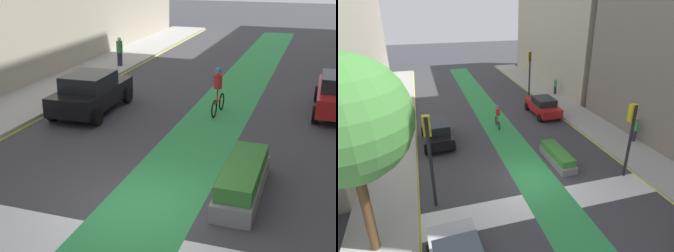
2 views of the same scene
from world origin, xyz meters
TOP-DOWN VIEW (x-y plane):
  - ground_plane at (0.00, 0.00)m, footprint 120.00×120.00m
  - bike_lane_paint at (0.30, 0.00)m, footprint 2.40×60.00m
  - crosswalk_band at (0.00, -2.00)m, footprint 12.00×1.80m
  - sidewalk_left at (-7.50, 0.00)m, footprint 3.00×60.00m
  - curb_stripe_left at (-6.00, 0.00)m, footprint 0.16×60.00m
  - sidewalk_right at (7.50, 0.00)m, footprint 3.00×60.00m
  - curb_stripe_right at (6.00, 0.00)m, footprint 0.16×60.00m
  - traffic_signal_near_right at (5.27, -0.98)m, footprint 0.35×0.52m
  - traffic_signal_near_left at (-5.18, -0.49)m, footprint 0.35×0.52m
  - traffic_signal_far_right at (5.62, 14.80)m, footprint 0.35×0.52m
  - car_black_left_far at (-4.51, 6.22)m, footprint 2.12×4.25m
  - car_red_right_far at (4.74, 9.10)m, footprint 2.04×4.21m
  - cyclist_in_lane at (0.22, 7.54)m, footprint 0.32×1.73m
  - pedestrian_sidewalk_right_a at (8.30, 14.00)m, footprint 0.34×0.34m
  - pedestrian_sidewalk_left_a at (-6.70, 13.70)m, footprint 0.34×0.34m
  - pedestrian_sidewalk_right_b at (8.59, 2.19)m, footprint 0.34×0.34m
  - street_tree_near at (-7.65, -2.75)m, footprint 4.33×4.33m
  - median_planter at (2.30, 1.35)m, footprint 0.97×3.30m

SIDE VIEW (x-z plane):
  - ground_plane at x=0.00m, z-range 0.00..0.00m
  - crosswalk_band at x=0.00m, z-range 0.00..0.01m
  - bike_lane_paint at x=0.30m, z-range 0.00..0.01m
  - curb_stripe_left at x=-6.00m, z-range 0.00..0.01m
  - curb_stripe_right at x=6.00m, z-range 0.00..0.01m
  - sidewalk_left at x=-7.50m, z-range 0.00..0.15m
  - sidewalk_right at x=7.50m, z-range 0.00..0.15m
  - median_planter at x=2.30m, z-range -0.02..0.83m
  - car_black_left_far at x=-4.51m, z-range 0.02..1.59m
  - car_red_right_far at x=4.74m, z-range 0.02..1.59m
  - pedestrian_sidewalk_left_a at x=-6.70m, z-range 0.16..1.72m
  - cyclist_in_lane at x=0.22m, z-range 0.04..1.90m
  - pedestrian_sidewalk_right_a at x=8.30m, z-range 0.16..1.81m
  - pedestrian_sidewalk_right_b at x=8.59m, z-range 0.17..1.91m
  - traffic_signal_near_right at x=5.27m, z-range 0.85..5.06m
  - traffic_signal_far_right at x=5.62m, z-range 0.90..5.41m
  - traffic_signal_near_left at x=-5.18m, z-range 0.91..5.51m
  - street_tree_near at x=-7.65m, z-range 1.78..9.40m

